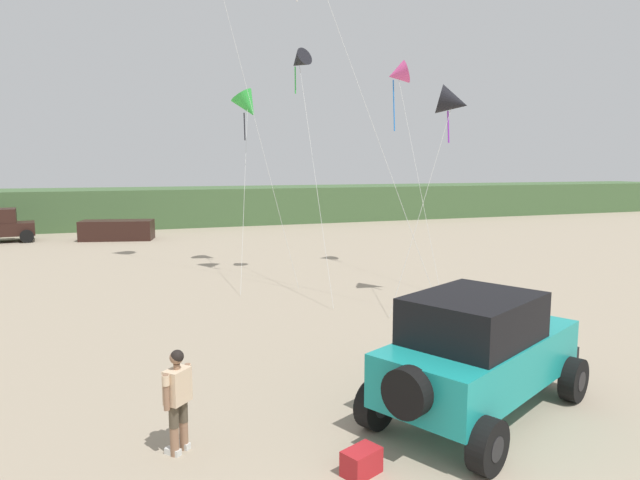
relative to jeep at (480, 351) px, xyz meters
The scene contains 9 objects.
dune_ridge 36.31m from the jeep, 86.07° to the left, with size 90.00×6.98×2.79m, color #426038.
jeep is the anchor object (origin of this frame).
person_watching 5.24m from the jeep, behind, with size 0.48×0.47×1.67m.
cooler_box 3.15m from the jeep, 159.10° to the right, with size 0.56×0.36×0.38m, color #B21E23.
distant_sedan 28.45m from the jeep, 102.19° to the left, with size 4.20×1.70×1.20m, color black.
kite_white_parafoil 14.85m from the jeep, 86.25° to the left, with size 1.14×5.76×8.92m.
kite_pink_ribbon 15.80m from the jeep, 68.35° to the left, with size 1.35×5.41×8.82m.
kite_blue_swept 9.99m from the jeep, 60.68° to the left, with size 3.40×1.87×7.06m.
kite_black_sled 16.99m from the jeep, 91.79° to the left, with size 2.42×6.14×7.82m.
Camera 1 is at (-3.47, -3.87, 4.47)m, focal length 31.17 mm.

